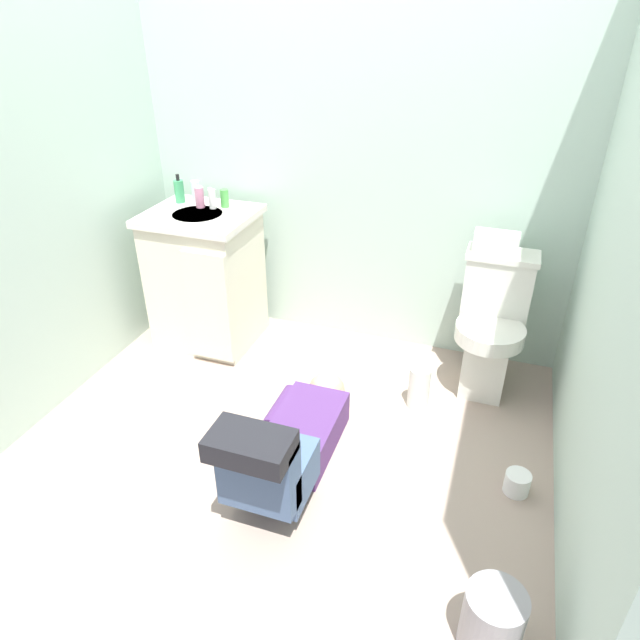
{
  "coord_description": "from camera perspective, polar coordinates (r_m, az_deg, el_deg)",
  "views": [
    {
      "loc": [
        0.85,
        -1.96,
        1.9
      ],
      "look_at": [
        0.03,
        0.39,
        0.45
      ],
      "focal_mm": 31.9,
      "sensor_mm": 36.0,
      "label": 1
    }
  ],
  "objects": [
    {
      "name": "trash_can",
      "position": [
        2.16,
        16.87,
        -26.96
      ],
      "size": [
        0.2,
        0.2,
        0.25
      ],
      "primitive_type": "cylinder",
      "color": "gray",
      "rests_on": "ground_plane"
    },
    {
      "name": "faucet",
      "position": [
        3.4,
        -10.94,
        12.08
      ],
      "size": [
        0.02,
        0.02,
        0.1
      ],
      "primitive_type": "cylinder",
      "color": "silver",
      "rests_on": "vanity_cabinet"
    },
    {
      "name": "wall_left",
      "position": [
        2.97,
        -28.08,
        13.21
      ],
      "size": [
        0.08,
        2.08,
        2.4
      ],
      "primitive_type": "cube",
      "color": "#AEC8B9",
      "rests_on": "ground_plane"
    },
    {
      "name": "paper_towel_roll",
      "position": [
        3.0,
        9.9,
        -6.68
      ],
      "size": [
        0.11,
        0.11,
        0.24
      ],
      "primitive_type": "cylinder",
      "color": "white",
      "rests_on": "ground_plane"
    },
    {
      "name": "person_plumber",
      "position": [
        2.56,
        -3.16,
        -12.16
      ],
      "size": [
        0.39,
        1.06,
        0.52
      ],
      "color": "#512D6B",
      "rests_on": "ground_plane"
    },
    {
      "name": "tissue_box",
      "position": [
        3.02,
        17.26,
        7.49
      ],
      "size": [
        0.22,
        0.11,
        0.1
      ],
      "primitive_type": "cube",
      "color": "silver",
      "rests_on": "toilet"
    },
    {
      "name": "vanity_cabinet",
      "position": [
        3.45,
        -11.34,
        4.19
      ],
      "size": [
        0.6,
        0.53,
        0.82
      ],
      "color": "beige",
      "rests_on": "ground_plane"
    },
    {
      "name": "bottle_white",
      "position": [
        3.34,
        -10.77,
        11.84
      ],
      "size": [
        0.04,
        0.04,
        0.11
      ],
      "primitive_type": "cylinder",
      "color": "white",
      "rests_on": "vanity_cabinet"
    },
    {
      "name": "soap_dispenser",
      "position": [
        3.48,
        -13.93,
        12.45
      ],
      "size": [
        0.06,
        0.06,
        0.17
      ],
      "color": "#3B965E",
      "rests_on": "vanity_cabinet"
    },
    {
      "name": "toilet_paper_roll",
      "position": [
        2.7,
        19.16,
        -15.18
      ],
      "size": [
        0.11,
        0.11,
        0.1
      ],
      "primitive_type": "cylinder",
      "color": "white",
      "rests_on": "ground_plane"
    },
    {
      "name": "toilet",
      "position": [
        3.12,
        16.77,
        -0.57
      ],
      "size": [
        0.36,
        0.46,
        0.75
      ],
      "color": "silver",
      "rests_on": "ground_plane"
    },
    {
      "name": "bottle_clear",
      "position": [
        3.45,
        -12.34,
        12.44
      ],
      "size": [
        0.05,
        0.05,
        0.13
      ],
      "primitive_type": "cylinder",
      "color": "silver",
      "rests_on": "vanity_cabinet"
    },
    {
      "name": "ground_plane",
      "position": [
        2.87,
        -3.22,
        -11.77
      ],
      "size": [
        2.97,
        3.08,
        0.04
      ],
      "primitive_type": "cube",
      "color": "tan"
    },
    {
      "name": "bottle_pink",
      "position": [
        3.37,
        -11.99,
        11.95
      ],
      "size": [
        0.05,
        0.05,
        0.12
      ],
      "primitive_type": "cylinder",
      "color": "pink",
      "rests_on": "vanity_cabinet"
    },
    {
      "name": "bottle_green",
      "position": [
        3.35,
        -9.55,
        11.95
      ],
      "size": [
        0.05,
        0.05,
        0.1
      ],
      "primitive_type": "cylinder",
      "color": "green",
      "rests_on": "vanity_cabinet"
    },
    {
      "name": "wall_back",
      "position": [
        3.23,
        3.65,
        17.68
      ],
      "size": [
        2.63,
        0.08,
        2.4
      ],
      "primitive_type": "cube",
      "color": "#AEC8B9",
      "rests_on": "ground_plane"
    }
  ]
}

